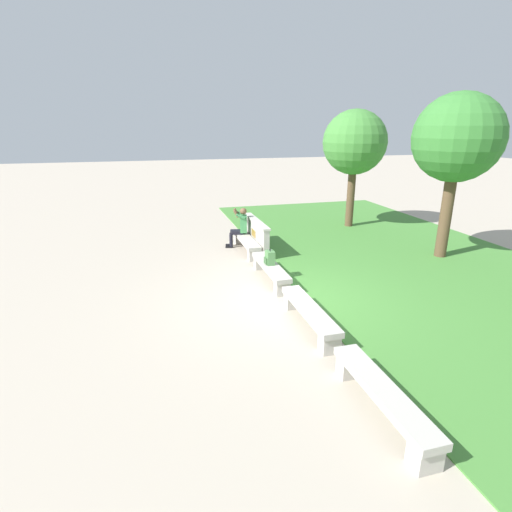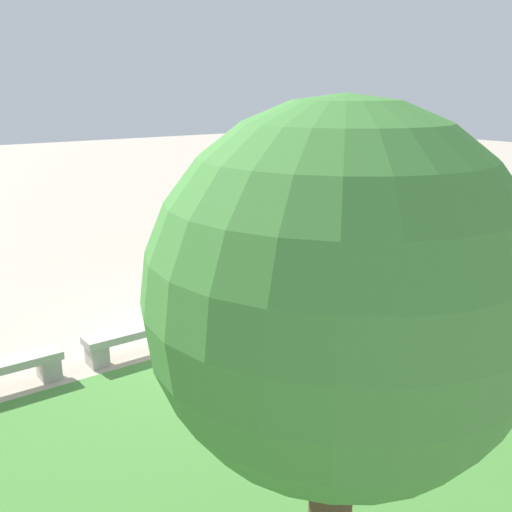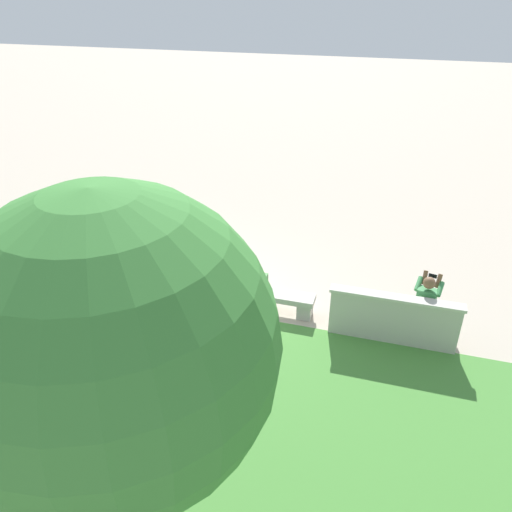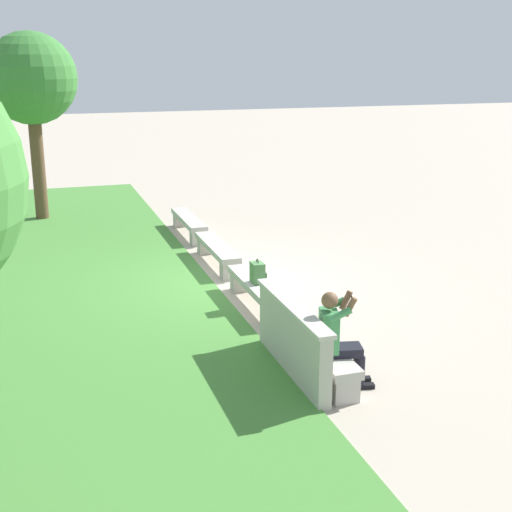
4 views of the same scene
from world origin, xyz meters
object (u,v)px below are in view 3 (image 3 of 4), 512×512
Objects in this scene: bench_mid at (143,277)px; person_photographer at (426,302)px; backpack at (260,282)px; bench_main at (392,318)px; bench_far at (40,260)px; bench_near at (260,296)px; tree_right_background at (116,350)px.

person_photographer is (-5.85, -0.08, 0.43)m from bench_mid.
bench_mid is 5.28× the size of backpack.
bench_main is 0.70m from person_photographer.
bench_far is 8.50m from person_photographer.
bench_main is 1.00× the size of bench_mid.
bench_far is (5.29, 0.00, 0.00)m from bench_near.
bench_near is 0.32m from backpack.
bench_mid is (5.29, 0.00, 0.00)m from bench_main.
bench_main is 1.00× the size of bench_near.
bench_far is at bearing -44.32° from tree_right_background.
person_photographer reaches higher than bench_main.
person_photographer is at bearing -179.26° from bench_mid.
bench_near is at bearing 180.00° from bench_far.
bench_main is 6.86m from tree_right_background.
tree_right_background is at bearing 135.68° from bench_far.
bench_main is 1.71× the size of person_photographer.
person_photographer is (-0.55, -0.08, 0.43)m from bench_main.
bench_main is 7.94m from bench_far.
tree_right_background is (-3.17, 5.68, 3.21)m from bench_mid.
bench_near is at bearing 180.00° from bench_mid.
bench_main and bench_mid have the same top height.
bench_near and bench_mid have the same top height.
tree_right_background reaches higher than bench_far.
bench_mid is (2.65, 0.00, 0.00)m from bench_near.
bench_main is at bearing -110.55° from tree_right_background.
backpack is 6.41m from tree_right_background.
backpack is at bearing -84.89° from tree_right_background.
tree_right_background is (2.68, 5.75, 2.78)m from person_photographer.
bench_mid is at bearing 0.00° from bench_main.
tree_right_background reaches higher than bench_main.
person_photographer is at bearing -179.05° from backpack.
backpack is (-5.30, -0.02, 0.32)m from bench_far.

